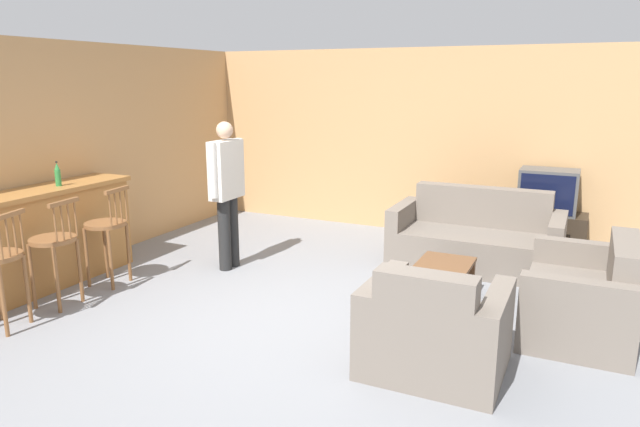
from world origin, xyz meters
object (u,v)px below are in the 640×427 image
Objects in this scene: coffee_table at (440,274)px; tv_unit at (544,233)px; tv at (548,191)px; bottle at (58,175)px; loveseat_right at (584,299)px; bar_chair_mid at (55,247)px; bar_chair_far at (107,231)px; armchair_near at (434,333)px; couch_far at (476,240)px; person_by_window at (227,187)px.

tv_unit is at bearing 71.85° from coffee_table.
tv is 5.77m from bottle.
loveseat_right is at bearing 10.70° from bottle.
bar_chair_mid is at bearing -161.85° from loveseat_right.
tv_unit is (4.15, 3.26, -0.34)m from bar_chair_far.
coffee_table is (3.38, 1.57, -0.26)m from bar_chair_mid.
bar_chair_mid is 0.95m from bottle.
coffee_table is (3.38, 0.91, -0.26)m from bar_chair_far.
coffee_table is at bearing 101.59° from armchair_near.
couch_far is (3.46, 2.32, -0.28)m from bar_chair_far.
coffee_table is 3.62× the size of bottle.
loveseat_right is (4.65, 0.86, -0.28)m from bar_chair_far.
armchair_near is at bearing -26.62° from person_by_window.
armchair_near reaches higher than coffee_table.
tv is at bearing 38.14° from bar_chair_far.
bar_chair_mid is 1.54× the size of tv.
couch_far is 1.89m from loveseat_right.
armchair_near is 1.60m from loveseat_right.
person_by_window is (-3.30, -2.24, 0.70)m from tv_unit.
person_by_window reaches higher than armchair_near.
tv reaches higher than loveseat_right.
bar_chair_mid is 0.56× the size of couch_far.
couch_far is at bearing 129.19° from loveseat_right.
tv_unit is at bearing 35.92° from bottle.
bar_chair_mid reaches higher than couch_far.
bar_chair_far is 1.08× the size of tv_unit.
tv reaches higher than tv_unit.
couch_far reaches higher than coffee_table.
couch_far is at bearing -126.56° from tv.
bar_chair_mid is 1.08× the size of tv_unit.
couch_far is 1.87× the size of armchair_near.
coffee_table is at bearing -108.18° from tv.
bottle is at bearing -140.29° from person_by_window.
tv is at bearing 43.41° from bar_chair_mid.
armchair_near is 0.60× the size of person_by_window.
bottle is (-4.66, -3.37, 0.38)m from tv.
armchair_near is 3.88× the size of bottle.
loveseat_right is 1.41× the size of coffee_table.
bar_chair_mid is at bearing -116.80° from person_by_window.
armchair_near is 1.04× the size of tv_unit.
person_by_window reaches higher than couch_far.
loveseat_right is 2.45m from tv_unit.
couch_far is at bearing 31.59° from bottle.
armchair_near is 3.68m from tv_unit.
armchair_near is at bearing -3.65° from bottle.
tv_unit is at bearing 43.43° from bar_chair_mid.
bottle reaches higher than bar_chair_far.
coffee_table is 1.38× the size of tv.
bottle is at bearing -144.10° from tv.
armchair_near is (0.19, -2.71, 0.00)m from couch_far.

